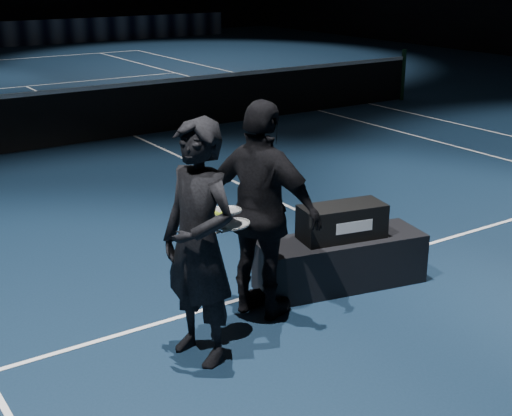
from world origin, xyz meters
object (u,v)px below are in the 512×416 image
(racket_bag, at_px, (342,221))
(player_a, at_px, (199,244))
(racket_upper, at_px, (226,210))
(tennis_balls, at_px, (219,213))
(player_b, at_px, (262,212))
(player_bench, at_px, (340,261))
(racket_lower, at_px, (234,224))

(racket_bag, height_order, player_a, player_a)
(racket_upper, height_order, tennis_balls, tennis_balls)
(player_b, bearing_deg, racket_upper, 84.56)
(player_bench, xyz_separation_m, racket_upper, (-1.36, -0.21, 0.83))
(racket_lower, bearing_deg, racket_bag, -12.95)
(player_a, xyz_separation_m, tennis_balls, (0.23, 0.10, 0.16))
(racket_bag, height_order, player_b, player_b)
(player_bench, bearing_deg, racket_upper, -159.57)
(racket_bag, distance_m, racket_lower, 1.35)
(tennis_balls, bearing_deg, player_bench, 11.42)
(player_b, bearing_deg, player_a, 89.64)
(player_a, relative_size, racket_upper, 2.73)
(player_a, distance_m, player_b, 0.85)
(racket_lower, bearing_deg, racket_upper, 141.34)
(player_bench, bearing_deg, racket_lower, -158.41)
(player_a, relative_size, racket_lower, 2.73)
(racket_lower, bearing_deg, player_a, 180.00)
(player_bench, xyz_separation_m, player_a, (-1.71, -0.40, 0.69))
(player_a, relative_size, player_b, 1.00)
(racket_lower, bearing_deg, player_bench, -12.95)
(racket_bag, bearing_deg, tennis_balls, -156.94)
(racket_upper, bearing_deg, tennis_balls, -170.43)
(racket_bag, distance_m, player_a, 1.78)
(player_b, distance_m, racket_lower, 0.40)
(player_bench, height_order, racket_upper, racket_upper)
(player_bench, relative_size, tennis_balls, 13.17)
(player_a, height_order, racket_upper, player_a)
(player_bench, xyz_separation_m, tennis_balls, (-1.48, -0.30, 0.85))
(tennis_balls, bearing_deg, racket_upper, 36.46)
(player_a, bearing_deg, player_b, 98.58)
(player_b, height_order, racket_lower, player_b)
(player_bench, distance_m, racket_lower, 1.49)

